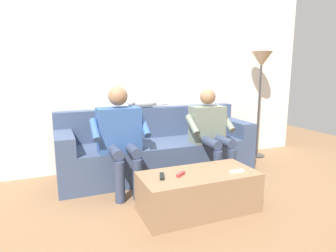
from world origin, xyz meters
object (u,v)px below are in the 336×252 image
object	(u,v)px
person_right_seated	(120,133)
floor_lamp	(261,67)
cat_on_backrest	(143,103)
coffee_table	(198,192)
couch	(157,151)
remote_white	(237,171)
person_left_seated	(210,129)
remote_black	(162,176)
remote_red	(181,174)

from	to	relation	value
person_right_seated	floor_lamp	distance (m)	2.33
cat_on_backrest	floor_lamp	distance (m)	1.81
coffee_table	person_right_seated	distance (m)	1.03
couch	remote_white	size ratio (longest dim) A/B	17.70
couch	remote_white	world-z (taller)	couch
person_right_seated	floor_lamp	bearing A→B (deg)	-168.01
couch	person_left_seated	size ratio (longest dim) A/B	2.25
couch	remote_black	size ratio (longest dim) A/B	16.31
remote_black	person_right_seated	bearing A→B (deg)	-145.06
person_right_seated	cat_on_backrest	size ratio (longest dim) A/B	2.07
cat_on_backrest	person_right_seated	bearing A→B (deg)	53.65
remote_red	person_left_seated	bearing A→B (deg)	8.33
remote_red	cat_on_backrest	bearing A→B (deg)	50.05
coffee_table	person_right_seated	xyz separation A→B (m)	(0.54, -0.75, 0.45)
coffee_table	person_right_seated	bearing A→B (deg)	-54.18
couch	floor_lamp	size ratio (longest dim) A/B	1.55
person_left_seated	cat_on_backrest	world-z (taller)	person_left_seated
cat_on_backrest	remote_red	bearing A→B (deg)	86.97
person_right_seated	remote_white	distance (m)	1.26
cat_on_backrest	coffee_table	bearing A→B (deg)	94.66
remote_black	couch	bearing A→B (deg)	-178.00
floor_lamp	remote_black	bearing A→B (deg)	30.87
couch	floor_lamp	distance (m)	1.94
coffee_table	remote_white	distance (m)	0.40
person_left_seated	person_right_seated	bearing A→B (deg)	-1.16
person_right_seated	floor_lamp	xyz separation A→B (m)	(-2.18, -0.46, 0.69)
person_left_seated	couch	bearing A→B (deg)	-33.68
remote_black	person_left_seated	bearing A→B (deg)	148.52
coffee_table	remote_white	bearing A→B (deg)	161.29
couch	remote_black	distance (m)	1.12
coffee_table	cat_on_backrest	size ratio (longest dim) A/B	1.99
person_left_seated	person_right_seated	xyz separation A→B (m)	(1.08, -0.02, 0.03)
couch	remote_red	xyz separation A→B (m)	(0.18, 1.09, 0.09)
remote_white	floor_lamp	size ratio (longest dim) A/B	0.09
remote_white	cat_on_backrest	bearing A→B (deg)	-71.64
couch	person_right_seated	bearing A→B (deg)	32.05
person_right_seated	remote_white	xyz separation A→B (m)	(-0.88, 0.86, -0.26)
person_left_seated	remote_black	xyz separation A→B (m)	(0.89, 0.70, -0.22)
coffee_table	remote_black	size ratio (longest dim) A/B	7.32
remote_red	person_right_seated	bearing A→B (deg)	78.84
remote_black	remote_white	distance (m)	0.70
cat_on_backrest	person_left_seated	bearing A→B (deg)	136.86
couch	person_left_seated	xyz separation A→B (m)	(-0.54, 0.36, 0.31)
remote_red	couch	bearing A→B (deg)	43.70
remote_white	floor_lamp	distance (m)	2.09
coffee_table	person_left_seated	bearing A→B (deg)	-126.63
coffee_table	person_right_seated	size ratio (longest dim) A/B	0.96
couch	remote_red	distance (m)	1.10
remote_black	floor_lamp	xyz separation A→B (m)	(-1.99, -1.19, 0.95)
couch	coffee_table	xyz separation A→B (m)	(0.00, 1.09, -0.10)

